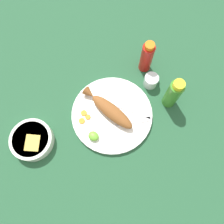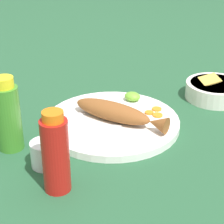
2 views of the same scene
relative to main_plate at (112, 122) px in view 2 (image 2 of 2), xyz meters
The scene contains 13 objects.
ground_plane 0.01m from the main_plate, ahead, with size 4.00×4.00×0.00m, color #235133.
main_plate is the anchor object (origin of this frame).
fried_fish 0.03m from the main_plate, behind, with size 0.25×0.07×0.04m.
fork_near 0.09m from the main_plate, 43.18° to the left, with size 0.18×0.07×0.00m.
fork_far 0.09m from the main_plate, 10.04° to the left, with size 0.13×0.15×0.00m.
carrot_slice_near 0.12m from the main_plate, 144.21° to the right, with size 0.03×0.03×0.00m, color orange.
carrot_slice_mid 0.13m from the main_plate, 128.74° to the right, with size 0.02×0.02×0.00m, color orange.
carrot_slice_far 0.10m from the main_plate, 134.38° to the right, with size 0.02×0.02×0.00m, color orange.
lime_wedge_main 0.12m from the main_plate, 90.09° to the right, with size 0.04×0.04×0.02m, color #6BB233.
hot_sauce_bottle_red 0.28m from the main_plate, 94.20° to the left, with size 0.05×0.05×0.17m.
hot_sauce_bottle_green 0.26m from the main_plate, 50.93° to the left, with size 0.06×0.06×0.17m.
salt_cup 0.22m from the main_plate, 77.67° to the left, with size 0.06×0.06×0.06m.
guacamole_bowl 0.33m from the main_plate, 123.81° to the right, with size 0.16×0.16×0.06m.
Camera 2 is at (-0.40, 0.78, 0.48)m, focal length 65.00 mm.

